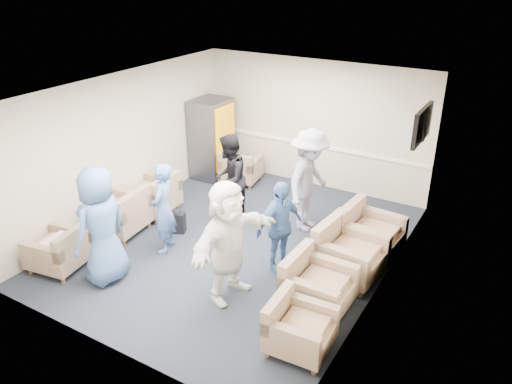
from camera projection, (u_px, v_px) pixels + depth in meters
The scene contains 25 objects.
floor at pixel (238, 243), 8.69m from camera, with size 6.00×6.00×0.00m, color black.
ceiling at pixel (236, 90), 7.54m from camera, with size 6.00×6.00×0.00m, color silver.
back_wall at pixel (314, 124), 10.46m from camera, with size 5.00×0.02×2.70m, color beige.
front_wall at pixel (98, 258), 5.78m from camera, with size 5.00×0.02×2.70m, color beige.
left_wall at pixel (124, 145), 9.27m from camera, with size 0.02×6.00×2.70m, color beige.
right_wall at pixel (388, 207), 6.97m from camera, with size 0.02×6.00×2.70m, color beige.
chair_rail at pixel (313, 145), 10.63m from camera, with size 4.98×0.04×0.06m, color white.
tv at pixel (422, 125), 8.10m from camera, with size 0.10×1.00×0.58m.
armchair_left_near at pixel (61, 251), 7.86m from camera, with size 0.89×0.89×0.63m.
armchair_left_mid at pixel (121, 215), 8.90m from camera, with size 0.98×0.98×0.71m.
armchair_left_far at pixel (154, 197), 9.60m from camera, with size 0.91×0.91×0.69m.
armchair_right_near at pixel (297, 329), 6.23m from camera, with size 0.80×0.80×0.61m.
armchair_right_midnear at pixel (315, 287), 6.95m from camera, with size 0.88×0.88×0.69m.
armchair_right_midfar at pixel (347, 254), 7.67m from camera, with size 1.01×1.01×0.75m.
armchair_right_far at pixel (367, 236), 8.20m from camera, with size 0.98×0.98×0.74m.
armchair_corner at pixel (240, 169), 10.93m from camera, with size 0.91×0.91×0.63m.
vending_machine at pixel (212, 139), 11.02m from camera, with size 0.72×0.84×1.78m.
backpack at pixel (177, 220), 8.96m from camera, with size 0.32×0.29×0.46m.
pillow at pixel (59, 242), 7.78m from camera, with size 0.44×0.33×0.13m, color silver.
person_front_left at pixel (101, 226), 7.35m from camera, with size 0.90×0.59×1.85m, color #4469A4.
person_mid_left at pixel (163, 208), 8.19m from camera, with size 0.57×0.37×1.56m, color #4469A4.
person_back_left at pixel (229, 179), 9.11m from camera, with size 0.82×0.64×1.69m, color black.
person_back_right at pixel (309, 181), 8.81m from camera, with size 1.22×0.70×1.88m, color beige.
person_mid_right at pixel (280, 227), 7.67m from camera, with size 0.88×0.37×1.51m, color #4469A4.
person_front_right at pixel (228, 241), 6.98m from camera, with size 1.68×0.54×1.82m, color white.
Camera 1 is at (4.07, -6.30, 4.49)m, focal length 35.00 mm.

